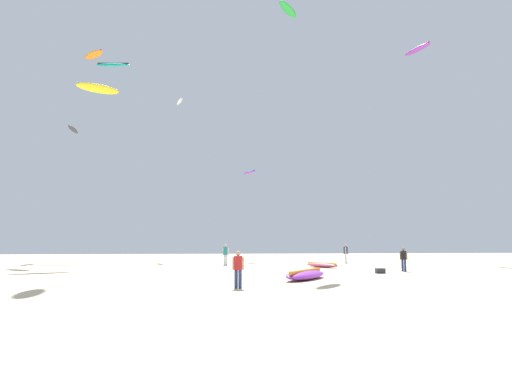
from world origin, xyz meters
TOP-DOWN VIEW (x-y plane):
  - ground_plane at (0.00, 0.00)m, footprint 120.00×120.00m
  - person_foreground at (-2.80, 4.06)m, footprint 0.49×0.36m
  - person_midground at (-2.41, 23.40)m, footprint 0.50×0.40m
  - person_left at (9.03, 13.98)m, footprint 0.41×0.39m
  - person_right at (8.71, 25.55)m, footprint 0.39×0.55m
  - kite_grounded_near at (4.81, 19.25)m, footprint 2.46×3.32m
  - kite_grounded_mid at (1.07, 8.26)m, footprint 3.51×4.35m
  - cooler_box at (6.72, 12.29)m, footprint 0.56×0.36m
  - kite_aloft_0 at (19.86, 32.43)m, footprint 2.20×4.05m
  - kite_aloft_2 at (-16.21, 33.16)m, footprint 2.93×3.00m
  - kite_aloft_3 at (-13.77, 25.18)m, footprint 3.84×2.82m
  - kite_aloft_4 at (0.49, 32.42)m, footprint 1.60×2.55m
  - kite_aloft_5 at (2.10, 18.11)m, footprint 2.27×2.90m
  - kite_aloft_6 at (-15.63, 40.50)m, footprint 4.25×1.65m
  - kite_aloft_7 at (-18.63, 35.52)m, footprint 1.26×3.33m
  - kite_aloft_8 at (-7.33, 38.76)m, footprint 1.19×2.67m

SIDE VIEW (x-z plane):
  - ground_plane at x=0.00m, z-range 0.00..0.00m
  - cooler_box at x=6.72m, z-range 0.00..0.32m
  - kite_grounded_near at x=4.81m, z-range -0.02..0.40m
  - kite_grounded_mid at x=1.07m, z-range -0.02..0.53m
  - person_left at x=9.03m, z-range 0.13..1.71m
  - person_foreground at x=-2.80m, z-range 0.13..1.72m
  - person_right at x=8.71m, z-range 0.15..1.88m
  - person_midground at x=-2.41m, z-range 0.15..1.92m
  - kite_aloft_4 at x=0.49m, z-range 9.10..9.52m
  - kite_aloft_7 at x=-18.63m, z-range 13.88..14.56m
  - kite_aloft_3 at x=-13.77m, z-range 15.11..15.91m
  - kite_aloft_8 at x=-7.33m, z-range 18.47..19.12m
  - kite_aloft_5 at x=2.10m, z-range 19.92..20.29m
  - kite_aloft_2 at x=-16.21m, z-range 21.56..22.15m
  - kite_aloft_6 at x=-15.63m, z-range 23.21..24.16m
  - kite_aloft_0 at x=19.86m, z-range 23.68..24.20m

